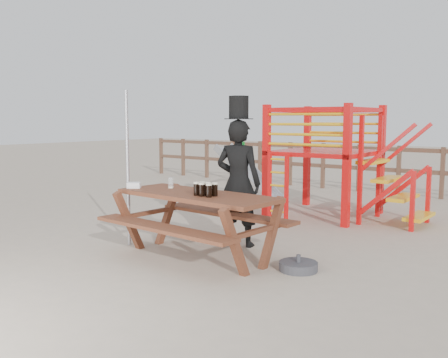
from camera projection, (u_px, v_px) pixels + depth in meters
ground at (193, 252)px, 6.89m from camera, size 60.00×60.00×0.00m
back_fence at (378, 164)px, 12.32m from camera, size 15.09×0.09×1.20m
playground_fort at (321, 159)px, 9.52m from camera, size 4.71×1.84×2.10m
picnic_table at (197, 217)px, 6.56m from camera, size 2.32×1.66×0.87m
man_with_hat at (238, 180)px, 7.17m from camera, size 0.75×0.59×2.16m
metal_pole at (128, 169)px, 7.18m from camera, size 0.05×0.05×2.24m
parasol_base at (298, 266)px, 6.05m from camera, size 0.47×0.47×0.20m
paper_bag at (134, 185)px, 7.02m from camera, size 0.23×0.22×0.08m
stout_pints at (205, 189)px, 6.29m from camera, size 0.29×0.20×0.17m
empty_glasses at (171, 183)px, 7.01m from camera, size 0.07×0.07×0.15m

